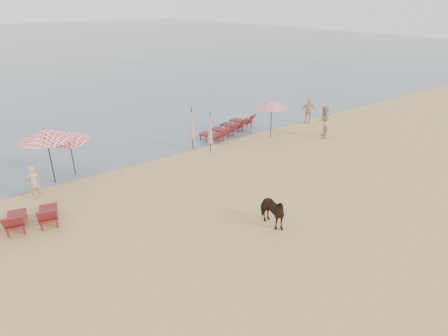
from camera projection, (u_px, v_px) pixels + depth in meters
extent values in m
plane|color=tan|center=(310.00, 245.00, 12.90)|extent=(120.00, 120.00, 0.00)
cube|color=maroon|center=(16.00, 219.00, 13.77)|extent=(0.94, 1.50, 0.08)
cube|color=maroon|center=(13.00, 223.00, 13.04)|extent=(0.73, 0.59, 0.61)
cube|color=maroon|center=(48.00, 213.00, 14.17)|extent=(0.94, 1.50, 0.08)
cube|color=maroon|center=(47.00, 216.00, 13.43)|extent=(0.73, 0.59, 0.61)
cube|color=maroon|center=(212.00, 135.00, 22.20)|extent=(1.12, 1.58, 0.08)
cube|color=maroon|center=(222.00, 133.00, 21.70)|extent=(0.79, 0.67, 0.63)
cube|color=maroon|center=(222.00, 130.00, 23.06)|extent=(1.12, 1.58, 0.08)
cube|color=maroon|center=(233.00, 128.00, 22.56)|extent=(0.79, 0.67, 0.63)
cube|color=maroon|center=(232.00, 125.00, 23.92)|extent=(1.12, 1.58, 0.08)
cube|color=maroon|center=(242.00, 123.00, 23.42)|extent=(0.79, 0.67, 0.63)
cube|color=maroon|center=(241.00, 121.00, 24.78)|extent=(1.12, 1.58, 0.08)
cube|color=maroon|center=(251.00, 119.00, 24.28)|extent=(0.79, 0.67, 0.63)
cylinder|color=black|center=(51.00, 159.00, 16.74)|extent=(0.06, 0.06, 2.43)
cone|color=red|center=(45.00, 134.00, 16.26)|extent=(2.32, 2.32, 0.50)
sphere|color=black|center=(44.00, 129.00, 16.17)|extent=(0.09, 0.09, 0.09)
cylinder|color=black|center=(72.00, 155.00, 17.55)|extent=(0.05, 0.05, 2.08)
cone|color=red|center=(68.00, 135.00, 17.14)|extent=(1.84, 1.88, 0.63)
sphere|color=black|center=(68.00, 131.00, 17.06)|extent=(0.08, 0.08, 0.08)
cylinder|color=black|center=(271.00, 121.00, 22.40)|extent=(0.05, 0.05, 2.17)
cone|color=red|center=(272.00, 104.00, 21.97)|extent=(1.93, 1.93, 0.43)
sphere|color=black|center=(272.00, 101.00, 21.89)|extent=(0.08, 0.08, 0.08)
cylinder|color=black|center=(210.00, 133.00, 20.18)|extent=(0.05, 0.05, 2.32)
cone|color=#B33121|center=(210.00, 128.00, 20.07)|extent=(0.28, 0.28, 1.74)
cylinder|color=black|center=(192.00, 128.00, 20.77)|extent=(0.05, 0.05, 2.38)
cone|color=#B33121|center=(192.00, 123.00, 20.65)|extent=(0.29, 0.29, 1.79)
imported|color=black|center=(271.00, 211.00, 13.74)|extent=(0.74, 1.52, 1.26)
imported|color=tan|center=(34.00, 182.00, 15.64)|extent=(0.58, 0.41, 1.48)
imported|color=tan|center=(323.00, 122.00, 22.51)|extent=(1.20, 1.16, 1.95)
imported|color=#DFAB8B|center=(309.00, 111.00, 25.19)|extent=(1.02, 1.00, 1.73)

